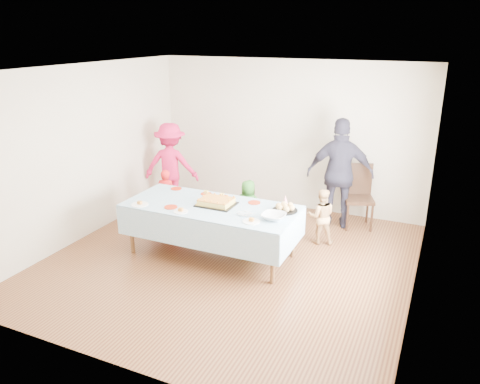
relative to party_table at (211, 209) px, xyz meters
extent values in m
plane|color=#4E2616|center=(0.33, -0.06, -0.72)|extent=(5.00, 5.00, 0.00)
cube|color=#BEB09B|center=(0.33, 2.44, 0.63)|extent=(5.00, 0.04, 2.70)
cube|color=#BEB09B|center=(0.33, -2.56, 0.63)|extent=(5.00, 0.04, 2.70)
cube|color=#BEB09B|center=(-2.17, -0.06, 0.63)|extent=(0.04, 5.00, 2.70)
cube|color=#BEB09B|center=(2.83, -0.06, 0.63)|extent=(0.04, 5.00, 2.70)
cube|color=white|center=(0.33, -0.06, 1.98)|extent=(5.00, 5.00, 0.04)
cube|color=#472B16|center=(2.80, 0.14, 0.78)|extent=(0.03, 1.75, 1.35)
cylinder|color=brown|center=(-1.12, -0.42, -0.36)|extent=(0.06, 0.06, 0.73)
cylinder|color=brown|center=(1.12, -0.42, -0.36)|extent=(0.06, 0.06, 0.73)
cylinder|color=brown|center=(-1.12, 0.42, -0.36)|extent=(0.06, 0.06, 0.73)
cylinder|color=brown|center=(1.12, 0.42, -0.36)|extent=(0.06, 0.06, 0.73)
cube|color=brown|center=(0.00, 0.00, 0.03)|extent=(2.40, 1.00, 0.04)
cube|color=white|center=(0.00, 0.00, 0.05)|extent=(2.50, 1.10, 0.01)
cube|color=black|center=(0.06, 0.05, 0.06)|extent=(0.54, 0.41, 0.02)
cube|color=#D6B851|center=(0.06, 0.05, 0.10)|extent=(0.45, 0.34, 0.07)
cube|color=#A76626|center=(0.06, 0.05, 0.14)|extent=(0.45, 0.34, 0.01)
cylinder|color=black|center=(1.04, 0.23, 0.06)|extent=(0.36, 0.36, 0.02)
sphere|color=tan|center=(1.14, 0.23, 0.12)|extent=(0.09, 0.09, 0.09)
sphere|color=tan|center=(1.09, 0.31, 0.12)|extent=(0.09, 0.09, 0.09)
sphere|color=tan|center=(1.00, 0.31, 0.12)|extent=(0.09, 0.09, 0.09)
sphere|color=tan|center=(0.95, 0.23, 0.12)|extent=(0.09, 0.09, 0.09)
sphere|color=tan|center=(1.00, 0.15, 0.12)|extent=(0.09, 0.09, 0.09)
sphere|color=tan|center=(1.09, 0.15, 0.12)|extent=(0.09, 0.09, 0.09)
sphere|color=tan|center=(1.04, 0.23, 0.12)|extent=(0.09, 0.09, 0.09)
imported|color=silver|center=(1.00, -0.11, 0.09)|extent=(0.32, 0.32, 0.08)
cone|color=silver|center=(0.97, 0.46, 0.13)|extent=(0.09, 0.09, 0.15)
cylinder|color=#BA290D|center=(-0.84, 0.42, 0.06)|extent=(0.17, 0.17, 0.01)
cylinder|color=#BA290D|center=(-0.29, 0.40, 0.06)|extent=(0.17, 0.17, 0.01)
cylinder|color=#BA290D|center=(-0.01, 0.38, 0.06)|extent=(0.18, 0.18, 0.01)
cylinder|color=#BA290D|center=(0.53, 0.35, 0.06)|extent=(0.18, 0.18, 0.01)
cylinder|color=#BA290D|center=(-0.48, -0.31, 0.06)|extent=(0.19, 0.19, 0.01)
cylinder|color=white|center=(-0.95, -0.40, 0.06)|extent=(0.25, 0.25, 0.01)
cylinder|color=white|center=(-0.26, -0.40, 0.06)|extent=(0.21, 0.21, 0.01)
cylinder|color=white|center=(0.77, -0.32, 0.06)|extent=(0.23, 0.23, 0.01)
cylinder|color=black|center=(1.65, 1.69, -0.49)|extent=(0.04, 0.04, 0.47)
cylinder|color=black|center=(2.02, 1.82, -0.49)|extent=(0.04, 0.04, 0.47)
cylinder|color=black|center=(1.51, 2.06, -0.49)|extent=(0.04, 0.04, 0.47)
cylinder|color=black|center=(1.88, 2.19, -0.49)|extent=(0.04, 0.04, 0.47)
cube|color=black|center=(1.76, 1.94, -0.23)|extent=(0.59, 0.59, 0.05)
cube|color=black|center=(1.69, 2.13, 0.06)|extent=(0.45, 0.20, 0.55)
imported|color=red|center=(-1.33, 0.86, -0.26)|extent=(0.38, 0.30, 0.92)
imported|color=#2B6822|center=(0.16, 0.99, -0.28)|extent=(0.44, 0.29, 0.89)
imported|color=tan|center=(1.35, 1.07, -0.28)|extent=(0.52, 0.46, 0.88)
imported|color=#CE194E|center=(-1.64, 1.54, 0.06)|extent=(1.14, 0.83, 1.58)
imported|color=#2C2A3A|center=(1.44, 1.83, 0.20)|extent=(1.16, 0.69, 1.85)
camera|label=1|loc=(2.97, -5.55, 2.45)|focal=35.00mm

